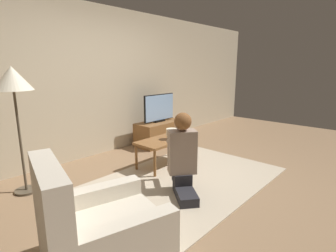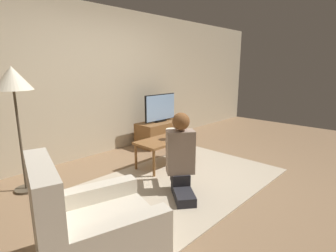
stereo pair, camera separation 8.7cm
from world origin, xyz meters
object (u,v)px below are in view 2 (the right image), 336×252
Objects in this scene: armchair at (93,235)px; floor_lamp at (13,84)px; tv at (160,108)px; coffee_table at (165,142)px; person_kneeling at (181,153)px; table_lamp at (172,133)px.

floor_lamp is at bearing 12.05° from armchair.
tv reaches higher than coffee_table.
person_kneeling is 0.92m from table_lamp.
table_lamp is at bearing -126.83° from tv.
table_lamp is (0.59, 0.70, 0.03)m from person_kneeling.
tv is at bearing -38.39° from armchair.
tv is 0.76× the size of armchair.
coffee_table is at bearing -20.72° from floor_lamp.
coffee_table is 0.94× the size of person_kneeling.
person_kneeling is (-1.36, -1.72, -0.23)m from tv.
person_kneeling is (1.43, 0.33, 0.24)m from armchair.
table_lamp is (0.06, -0.08, 0.15)m from coffee_table.
armchair is at bearing 51.48° from person_kneeling.
floor_lamp is at bearing 159.28° from coffee_table.
floor_lamp is (-1.86, 0.70, 0.97)m from coffee_table.
floor_lamp is 2.23m from table_lamp.
coffee_table is at bearing -131.40° from tv.
armchair is at bearing -93.14° from floor_lamp.
person_kneeling is at bearing -61.64° from armchair.
tv is 2.20m from person_kneeling.
armchair is (-0.10, -1.82, -1.08)m from floor_lamp.
armchair reaches higher than coffee_table.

